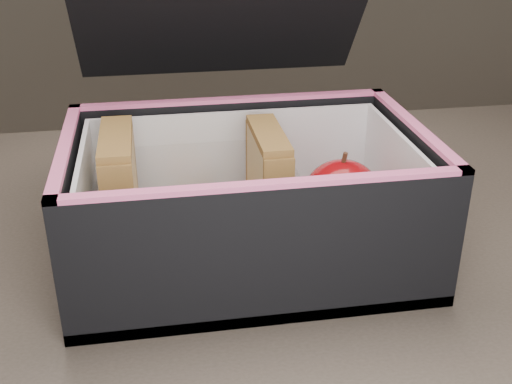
{
  "coord_description": "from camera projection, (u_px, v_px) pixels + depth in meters",
  "views": [
    {
      "loc": [
        -0.1,
        -0.52,
        1.08
      ],
      "look_at": [
        -0.01,
        0.02,
        0.81
      ],
      "focal_mm": 45.0,
      "sensor_mm": 36.0,
      "label": 1
    }
  ],
  "objects": [
    {
      "name": "kitchen_table",
      "position": [
        273.0,
        335.0,
        0.66
      ],
      "size": [
        1.2,
        0.8,
        0.75
      ],
      "color": "brown",
      "rests_on": "ground"
    },
    {
      "name": "red_apple",
      "position": [
        342.0,
        195.0,
        0.62
      ],
      "size": [
        0.1,
        0.1,
        0.08
      ],
      "rotation": [
        0.0,
        0.0,
        0.36
      ],
      "color": "maroon",
      "rests_on": "paper_napkin"
    },
    {
      "name": "paper_napkin",
      "position": [
        337.0,
        226.0,
        0.64
      ],
      "size": [
        0.09,
        0.09,
        0.01
      ],
      "primitive_type": "cube",
      "rotation": [
        0.0,
        0.0,
        -0.22
      ],
      "color": "white",
      "rests_on": "lunch_bag"
    },
    {
      "name": "sandwich_left",
      "position": [
        121.0,
        192.0,
        0.59
      ],
      "size": [
        0.03,
        0.1,
        0.11
      ],
      "color": "tan",
      "rests_on": "plastic_tub"
    },
    {
      "name": "lunch_bag",
      "position": [
        246.0,
        189.0,
        0.6
      ],
      "size": [
        0.32,
        0.35,
        0.29
      ],
      "color": "black",
      "rests_on": "kitchen_table"
    },
    {
      "name": "carrot_sticks",
      "position": [
        198.0,
        227.0,
        0.61
      ],
      "size": [
        0.06,
        0.15,
        0.03
      ],
      "color": "#D96705",
      "rests_on": "plastic_tub"
    },
    {
      "name": "plastic_tub",
      "position": [
        197.0,
        206.0,
        0.61
      ],
      "size": [
        0.18,
        0.13,
        0.08
      ],
      "primitive_type": null,
      "color": "white",
      "rests_on": "lunch_bag"
    },
    {
      "name": "sandwich_right",
      "position": [
        268.0,
        184.0,
        0.61
      ],
      "size": [
        0.03,
        0.1,
        0.11
      ],
      "color": "tan",
      "rests_on": "plastic_tub"
    }
  ]
}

